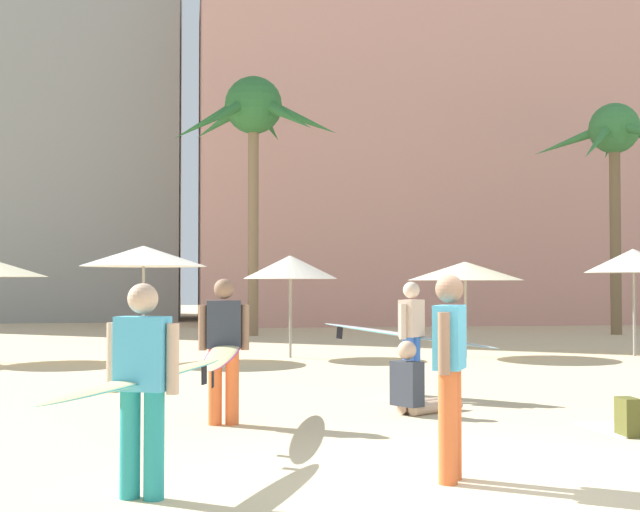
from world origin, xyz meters
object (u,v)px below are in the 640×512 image
(cafe_umbrella_2, at_px, (465,271))
(person_near_right, at_px, (417,389))
(person_far_right, at_px, (143,380))
(person_mid_center, at_px, (450,367))
(palm_tree_far_left, at_px, (615,144))
(backpack, at_px, (629,418))
(cafe_umbrella_3, at_px, (634,261))
(person_near_left, at_px, (224,347))
(palm_tree_left, at_px, (253,119))
(person_mid_left, at_px, (410,335))
(cafe_umbrella_0, at_px, (144,256))
(cafe_umbrella_4, at_px, (290,267))

(cafe_umbrella_2, relative_size, person_near_right, 2.52)
(person_far_right, distance_m, person_mid_center, 2.54)
(palm_tree_far_left, height_order, backpack, palm_tree_far_left)
(person_near_right, bearing_deg, cafe_umbrella_2, 35.13)
(cafe_umbrella_3, bearing_deg, person_near_left, -138.85)
(cafe_umbrella_2, xyz_separation_m, cafe_umbrella_3, (3.87, -0.39, 0.24))
(cafe_umbrella_3, xyz_separation_m, person_far_right, (-10.42, -11.67, -1.27))
(person_near_right, bearing_deg, backpack, -78.87)
(palm_tree_left, bearing_deg, person_near_left, -95.17)
(cafe_umbrella_2, distance_m, person_mid_left, 7.41)
(backpack, bearing_deg, cafe_umbrella_2, 83.20)
(person_mid_left, xyz_separation_m, person_near_left, (-2.77, -2.14, 0.01))
(cafe_umbrella_0, distance_m, person_mid_center, 12.52)
(palm_tree_left, xyz_separation_m, person_near_right, (0.89, -16.85, -6.58))
(backpack, xyz_separation_m, person_mid_left, (-1.57, 3.45, 0.72))
(person_near_right, distance_m, person_near_left, 2.62)
(person_near_right, xyz_separation_m, person_mid_center, (-0.70, -3.74, 0.64))
(cafe_umbrella_0, relative_size, person_mid_center, 1.56)
(backpack, bearing_deg, cafe_umbrella_0, 120.50)
(cafe_umbrella_2, bearing_deg, person_near_right, -111.95)
(palm_tree_far_left, distance_m, cafe_umbrella_0, 16.92)
(backpack, height_order, person_mid_center, person_mid_center)
(palm_tree_left, bearing_deg, cafe_umbrella_2, -64.06)
(cafe_umbrella_2, xyz_separation_m, person_near_left, (-5.79, -8.83, -1.02))
(cafe_umbrella_4, xyz_separation_m, person_mid_center, (-0.06, -12.34, -1.07))
(palm_tree_left, bearing_deg, cafe_umbrella_3, -48.18)
(person_mid_center, bearing_deg, person_far_right, 29.96)
(cafe_umbrella_0, distance_m, cafe_umbrella_2, 7.18)
(person_near_right, distance_m, person_mid_center, 3.85)
(cafe_umbrella_3, distance_m, cafe_umbrella_4, 7.86)
(palm_tree_left, bearing_deg, cafe_umbrella_4, -88.21)
(cafe_umbrella_0, bearing_deg, person_near_right, -65.09)
(person_far_right, bearing_deg, palm_tree_far_left, 165.63)
(person_near_right, bearing_deg, palm_tree_far_left, 22.55)
(backpack, xyz_separation_m, person_near_right, (-1.87, 1.93, 0.12))
(person_near_left, bearing_deg, cafe_umbrella_2, -30.57)
(palm_tree_left, xyz_separation_m, cafe_umbrella_2, (4.20, -8.64, -4.96))
(person_near_left, xyz_separation_m, person_far_right, (-0.76, -3.23, -0.02))
(person_far_right, bearing_deg, cafe_umbrella_4, -170.49)
(cafe_umbrella_3, bearing_deg, cafe_umbrella_4, 174.29)
(palm_tree_far_left, distance_m, cafe_umbrella_4, 14.12)
(palm_tree_far_left, relative_size, cafe_umbrella_4, 3.29)
(backpack, relative_size, person_far_right, 0.14)
(palm_tree_far_left, distance_m, person_near_right, 19.98)
(palm_tree_far_left, xyz_separation_m, backpack, (-8.95, -17.66, -6.00))
(palm_tree_left, distance_m, backpack, 20.13)
(backpack, bearing_deg, person_near_right, 135.34)
(person_far_right, bearing_deg, person_near_left, -171.99)
(cafe_umbrella_0, xyz_separation_m, person_far_right, (0.62, -12.16, -1.34))
(palm_tree_far_left, xyz_separation_m, cafe_umbrella_3, (-3.64, -7.90, -4.03))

